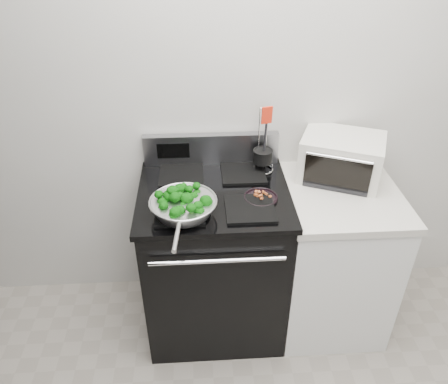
{
  "coord_description": "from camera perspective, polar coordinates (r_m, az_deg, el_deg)",
  "views": [
    {
      "loc": [
        -0.37,
        -0.48,
        2.2
      ],
      "look_at": [
        -0.25,
        1.36,
        0.98
      ],
      "focal_mm": 35.0,
      "sensor_mm": 36.0,
      "label": 1
    }
  ],
  "objects": [
    {
      "name": "utensil_holder",
      "position": [
        2.43,
        5.06,
        4.24
      ],
      "size": [
        0.12,
        0.12,
        0.38
      ],
      "rotation": [
        0.0,
        0.0,
        0.23
      ],
      "color": "silver",
      "rests_on": "gas_range"
    },
    {
      "name": "skillet",
      "position": [
        2.08,
        -5.34,
        -1.82
      ],
      "size": [
        0.33,
        0.52,
        0.07
      ],
      "rotation": [
        0.0,
        0.0,
        -0.09
      ],
      "color": "silver",
      "rests_on": "gas_range"
    },
    {
      "name": "counter",
      "position": [
        2.67,
        13.79,
        -8.22
      ],
      "size": [
        0.62,
        0.68,
        0.92
      ],
      "color": "white",
      "rests_on": "floor"
    },
    {
      "name": "back_wall",
      "position": [
        2.41,
        5.49,
        12.76
      ],
      "size": [
        4.0,
        0.02,
        2.7
      ],
      "primitive_type": "cube",
      "color": "silver",
      "rests_on": "ground"
    },
    {
      "name": "broccoli_pile",
      "position": [
        2.07,
        -5.36,
        -1.36
      ],
      "size": [
        0.26,
        0.26,
        0.09
      ],
      "primitive_type": null,
      "color": "black",
      "rests_on": "skillet"
    },
    {
      "name": "bacon_plate",
      "position": [
        2.21,
        4.83,
        -0.52
      ],
      "size": [
        0.17,
        0.17,
        0.04
      ],
      "rotation": [
        0.0,
        0.0,
        0.04
      ],
      "color": "black",
      "rests_on": "gas_range"
    },
    {
      "name": "toaster_oven",
      "position": [
        2.47,
        15.06,
        4.37
      ],
      "size": [
        0.52,
        0.46,
        0.24
      ],
      "rotation": [
        0.0,
        0.0,
        -0.4
      ],
      "color": "beige",
      "rests_on": "counter"
    },
    {
      "name": "gas_range",
      "position": [
        2.55,
        -1.21,
        -8.61
      ],
      "size": [
        0.79,
        0.69,
        1.13
      ],
      "color": "black",
      "rests_on": "floor"
    }
  ]
}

